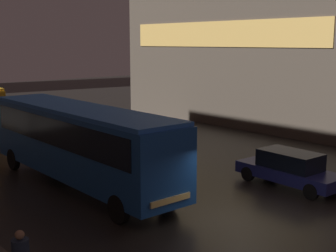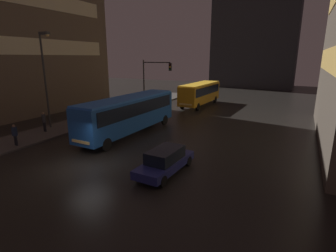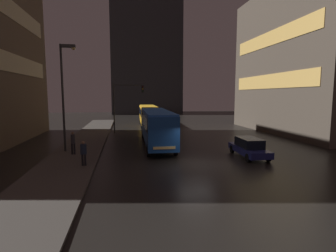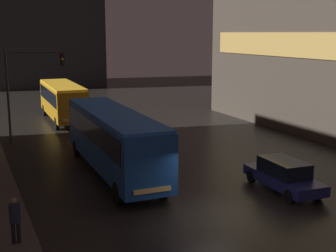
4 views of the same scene
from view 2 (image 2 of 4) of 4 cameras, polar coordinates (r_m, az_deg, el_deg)
name	(u,v)px [view 2 (image 2 of 4)]	position (r m, az deg, el deg)	size (l,w,h in m)	color
ground_plane	(89,167)	(17.72, -16.91, -8.55)	(120.00, 120.00, 0.00)	black
sidewalk_left	(91,119)	(30.55, -16.33, 1.42)	(4.00, 48.00, 0.15)	#47423D
building_left_tower	(7,28)	(38.35, -31.59, 17.69)	(10.07, 23.87, 20.29)	brown
building_far_backdrop	(257,22)	(67.26, 18.85, 20.58)	(18.07, 12.00, 28.94)	#2D2D33
bus_near	(129,111)	(23.74, -8.40, 3.17)	(2.72, 11.88, 3.42)	#194793
bus_far	(200,92)	(38.03, 6.99, 7.37)	(2.76, 9.93, 3.22)	orange
car_taxi	(165,161)	(15.93, -0.62, -7.56)	(1.94, 4.72, 1.51)	navy
pedestrian_near	(44,120)	(26.51, -25.40, 1.12)	(0.40, 0.40, 1.84)	black
pedestrian_mid	(15,133)	(23.39, -30.41, -1.31)	(0.46, 0.46, 1.69)	black
traffic_light_main	(153,77)	(32.98, -3.29, 10.61)	(3.95, 0.35, 6.49)	#2D2D2D
street_lamp_sidewalk	(45,67)	(27.29, -25.17, 11.48)	(1.25, 0.36, 8.88)	#2D2D2D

